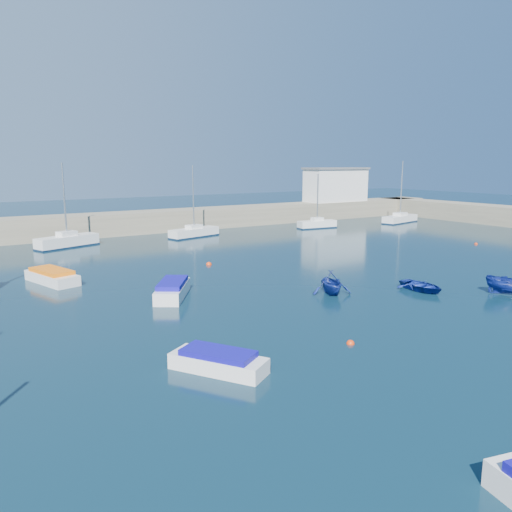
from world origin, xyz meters
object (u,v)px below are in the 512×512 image
sailboat_5 (67,241)px  motorboat_1 (173,289)px  dinghy_left (331,282)px  motorboat_2 (52,276)px  dinghy_center (422,286)px  sailboat_6 (194,232)px  sailboat_8 (400,219)px  harbor_office (336,185)px  motorboat_0 (218,361)px  sailboat_7 (317,224)px

sailboat_5 → motorboat_1: bearing=162.8°
motorboat_1 → dinghy_left: 10.43m
motorboat_2 → dinghy_left: dinghy_left is taller
motorboat_1 → dinghy_center: bearing=7.1°
sailboat_6 → motorboat_2: (-18.57, -15.28, -0.10)m
sailboat_6 → dinghy_left: size_ratio=2.78×
sailboat_8 → dinghy_left: 43.40m
harbor_office → dinghy_left: bearing=-131.4°
sailboat_5 → sailboat_6: sailboat_5 is taller
motorboat_0 → dinghy_left: bearing=-2.4°
harbor_office → motorboat_2: (-46.55, -22.45, -4.62)m
sailboat_7 → dinghy_center: (-15.13, -29.79, -0.23)m
sailboat_5 → motorboat_2: sailboat_5 is taller
sailboat_5 → motorboat_2: bearing=143.8°
sailboat_8 → sailboat_5: bearing=73.8°
sailboat_6 → sailboat_8: (31.60, -2.98, 0.02)m
sailboat_6 → motorboat_1: size_ratio=1.79×
motorboat_0 → motorboat_2: bearing=65.4°
harbor_office → motorboat_2: 51.89m
sailboat_7 → motorboat_0: (-33.13, -34.22, -0.14)m
motorboat_1 → harbor_office: bearing=70.8°
harbor_office → dinghy_left: harbor_office is taller
motorboat_0 → motorboat_1: 12.29m
motorboat_0 → sailboat_7: bearing=13.4°
sailboat_5 → sailboat_8: 45.93m
sailboat_7 → sailboat_6: bearing=92.9°
harbor_office → dinghy_center: harbor_office is taller
motorboat_2 → dinghy_left: size_ratio=1.76×
sailboat_5 → dinghy_left: 30.84m
sailboat_5 → dinghy_center: bearing=-173.2°
sailboat_7 → motorboat_0: sailboat_7 is taller
motorboat_0 → motorboat_1: bearing=43.3°
sailboat_5 → sailboat_7: (31.59, -1.80, -0.09)m
motorboat_0 → motorboat_1: motorboat_1 is taller
motorboat_2 → dinghy_center: bearing=-54.3°
dinghy_left → sailboat_8: bearing=58.6°
harbor_office → motorboat_0: harbor_office is taller
sailboat_5 → dinghy_center: sailboat_5 is taller
sailboat_6 → motorboat_2: 24.05m
sailboat_7 → dinghy_left: sailboat_7 is taller
sailboat_7 → motorboat_1: size_ratio=1.54×
motorboat_2 → dinghy_center: 26.20m
sailboat_8 → dinghy_center: size_ratio=2.70×
sailboat_6 → motorboat_2: sailboat_6 is taller
dinghy_left → motorboat_0: bearing=-127.4°
harbor_office → sailboat_7: 14.35m
sailboat_6 → sailboat_8: sailboat_8 is taller
harbor_office → dinghy_center: size_ratio=3.04×
motorboat_1 → dinghy_center: size_ratio=1.41×
sailboat_6 → dinghy_center: bearing=169.3°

